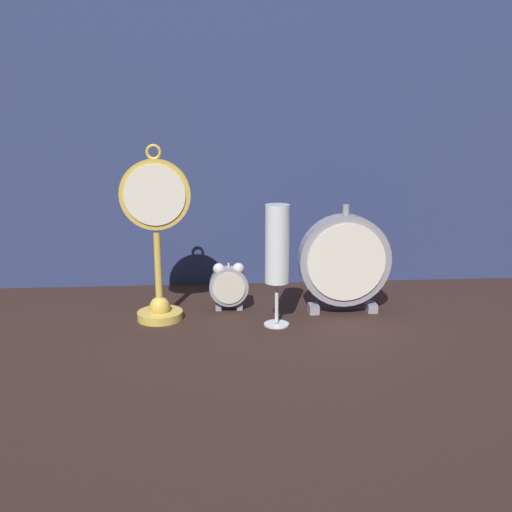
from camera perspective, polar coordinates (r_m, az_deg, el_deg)
name	(u,v)px	position (r m, az deg, el deg)	size (l,w,h in m)	color
ground_plane	(259,329)	(1.09, 0.32, -7.36)	(4.00, 4.00, 0.00)	black
fabric_backdrop_drape	(248,142)	(1.35, -0.80, 11.36)	(1.56, 0.01, 0.68)	navy
pocket_watch_on_stand	(157,237)	(1.12, -9.88, 1.86)	(0.14, 0.09, 0.34)	gold
alarm_clock_twin_bell	(229,284)	(1.18, -2.74, -2.86)	(0.08, 0.03, 0.10)	gray
mantel_clock_silver	(344,261)	(1.17, 8.83, -0.48)	(0.19, 0.04, 0.22)	gray
champagne_flute	(277,251)	(1.07, 2.12, 0.47)	(0.05, 0.05, 0.24)	silver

